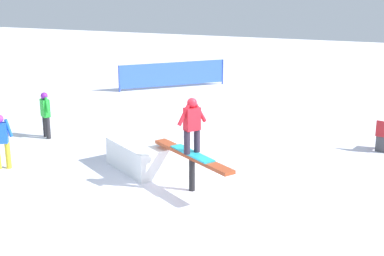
{
  "coord_description": "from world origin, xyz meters",
  "views": [
    {
      "loc": [
        3.94,
        -10.47,
        4.69
      ],
      "look_at": [
        0.0,
        0.0,
        1.47
      ],
      "focal_mm": 50.0,
      "sensor_mm": 36.0,
      "label": 1
    }
  ],
  "objects_px": {
    "rail_feature": "(192,159)",
    "bystander_blue": "(1,139)",
    "main_rider_on_rail": "(192,127)",
    "bystander_green": "(45,112)"
  },
  "relations": [
    {
      "from": "main_rider_on_rail",
      "to": "bystander_green",
      "type": "xyz_separation_m",
      "value": [
        -5.47,
        2.27,
        -0.72
      ]
    },
    {
      "from": "rail_feature",
      "to": "bystander_blue",
      "type": "bearing_deg",
      "value": -141.79
    },
    {
      "from": "rail_feature",
      "to": "bystander_blue",
      "type": "relative_size",
      "value": 1.71
    },
    {
      "from": "bystander_blue",
      "to": "rail_feature",
      "type": "bearing_deg",
      "value": 153.72
    },
    {
      "from": "main_rider_on_rail",
      "to": "bystander_green",
      "type": "relative_size",
      "value": 0.94
    },
    {
      "from": "main_rider_on_rail",
      "to": "bystander_blue",
      "type": "bearing_deg",
      "value": -140.14
    },
    {
      "from": "rail_feature",
      "to": "main_rider_on_rail",
      "type": "height_order",
      "value": "main_rider_on_rail"
    },
    {
      "from": "rail_feature",
      "to": "bystander_blue",
      "type": "distance_m",
      "value": 4.93
    },
    {
      "from": "main_rider_on_rail",
      "to": "bystander_green",
      "type": "bearing_deg",
      "value": -166.58
    },
    {
      "from": "rail_feature",
      "to": "main_rider_on_rail",
      "type": "distance_m",
      "value": 0.75
    }
  ]
}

